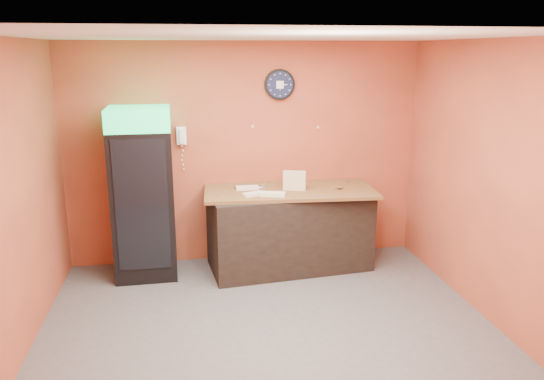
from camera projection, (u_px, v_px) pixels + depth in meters
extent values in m
plane|color=#47474C|center=(270.00, 331.00, 5.23)|extent=(4.50, 4.50, 0.00)
cube|color=#BE5335|center=(245.00, 154.00, 6.78)|extent=(4.50, 0.02, 2.80)
cube|color=#BE5335|center=(10.00, 205.00, 4.52)|extent=(0.02, 4.00, 2.80)
cube|color=#BE5335|center=(495.00, 185.00, 5.22)|extent=(0.02, 4.00, 2.80)
cube|color=white|center=(269.00, 36.00, 4.52)|extent=(4.50, 4.00, 0.02)
cube|color=black|center=(144.00, 204.00, 6.38)|extent=(0.73, 0.73, 1.79)
cube|color=#18CC62|center=(138.00, 118.00, 6.12)|extent=(0.73, 0.73, 0.26)
cube|color=black|center=(141.00, 206.00, 6.01)|extent=(0.59, 0.03, 1.54)
cube|color=black|center=(289.00, 230.00, 6.67)|extent=(2.05, 1.08, 0.98)
cylinder|color=black|center=(280.00, 85.00, 6.60)|extent=(0.38, 0.05, 0.38)
cylinder|color=#0F1433|center=(280.00, 85.00, 6.58)|extent=(0.33, 0.01, 0.33)
cube|color=white|center=(280.00, 85.00, 6.57)|extent=(0.09, 0.00, 0.09)
cube|color=white|center=(181.00, 136.00, 6.55)|extent=(0.12, 0.07, 0.22)
cube|color=white|center=(181.00, 136.00, 6.50)|extent=(0.05, 0.04, 0.18)
cube|color=brown|center=(290.00, 191.00, 6.54)|extent=(2.14, 1.05, 0.04)
cube|color=beige|center=(294.00, 187.00, 6.50)|extent=(0.29, 0.17, 0.06)
cube|color=beige|center=(294.00, 183.00, 6.49)|extent=(0.29, 0.17, 0.06)
cube|color=beige|center=(295.00, 178.00, 6.47)|extent=(0.29, 0.17, 0.06)
cube|color=beige|center=(295.00, 174.00, 6.46)|extent=(0.29, 0.17, 0.06)
cube|color=silver|center=(253.00, 194.00, 6.25)|extent=(0.27, 0.19, 0.04)
cube|color=silver|center=(273.00, 194.00, 6.23)|extent=(0.32, 0.19, 0.04)
cube|color=silver|center=(247.00, 188.00, 6.52)|extent=(0.28, 0.11, 0.04)
cylinder|color=silver|center=(264.00, 186.00, 6.58)|extent=(0.06, 0.06, 0.06)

